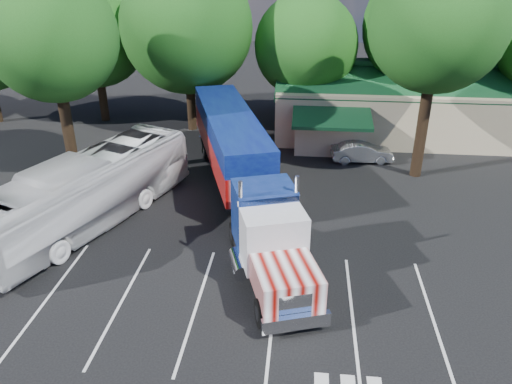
# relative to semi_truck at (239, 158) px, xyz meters

# --- Properties ---
(ground) EXTENTS (120.00, 120.00, 0.00)m
(ground) POSITION_rel_semi_truck_xyz_m (-0.48, -3.92, -2.61)
(ground) COLOR black
(ground) RESTS_ON ground
(event_hall) EXTENTS (24.20, 14.12, 5.55)m
(event_hall) POSITION_rel_semi_truck_xyz_m (13.26, 13.89, -0.40)
(event_hall) COLOR tan
(event_hall) RESTS_ON ground
(tree_row_b) EXTENTS (8.40, 8.40, 11.35)m
(tree_row_b) POSITION_rel_semi_truck_xyz_m (-13.48, 13.88, 4.53)
(tree_row_b) COLOR black
(tree_row_b) RESTS_ON ground
(tree_row_c) EXTENTS (10.00, 10.00, 13.05)m
(tree_row_c) POSITION_rel_semi_truck_xyz_m (-5.48, 12.28, 5.43)
(tree_row_c) COLOR black
(tree_row_c) RESTS_ON ground
(tree_row_d) EXTENTS (8.00, 8.00, 10.60)m
(tree_row_d) POSITION_rel_semi_truck_xyz_m (3.52, 13.58, 3.98)
(tree_row_d) COLOR black
(tree_row_d) RESTS_ON ground
(tree_row_e) EXTENTS (9.60, 9.60, 12.90)m
(tree_row_e) POSITION_rel_semi_truck_xyz_m (12.52, 14.08, 5.48)
(tree_row_e) COLOR black
(tree_row_e) RESTS_ON ground
(tree_near_left) EXTENTS (7.60, 7.60, 12.65)m
(tree_near_left) POSITION_rel_semi_truck_xyz_m (-10.98, 2.08, 6.20)
(tree_near_left) COLOR black
(tree_near_left) RESTS_ON ground
(tree_near_right) EXTENTS (8.00, 8.00, 13.50)m
(tree_near_right) POSITION_rel_semi_truck_xyz_m (11.02, 4.58, 6.85)
(tree_near_right) COLOR black
(tree_near_right) RESTS_ON ground
(semi_truck) EXTENTS (9.30, 21.76, 4.61)m
(semi_truck) POSITION_rel_semi_truck_xyz_m (0.00, 0.00, 0.00)
(semi_truck) COLOR black
(semi_truck) RESTS_ON ground
(woman) EXTENTS (0.56, 0.77, 1.94)m
(woman) POSITION_rel_semi_truck_xyz_m (1.12, -3.92, -1.64)
(woman) COLOR black
(woman) RESTS_ON ground
(bicycle) EXTENTS (1.32, 2.03, 1.01)m
(bicycle) POSITION_rel_semi_truck_xyz_m (1.32, -0.08, -2.10)
(bicycle) COLOR black
(bicycle) RESTS_ON ground
(tour_bus) EXTENTS (8.05, 13.82, 3.79)m
(tour_bus) POSITION_rel_semi_truck_xyz_m (-7.48, -3.61, -0.71)
(tour_bus) COLOR silver
(tour_bus) RESTS_ON ground
(silver_sedan) EXTENTS (4.33, 1.90, 1.38)m
(silver_sedan) POSITION_rel_semi_truck_xyz_m (7.71, 6.58, -1.92)
(silver_sedan) COLOR #B0B4B8
(silver_sedan) RESTS_ON ground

